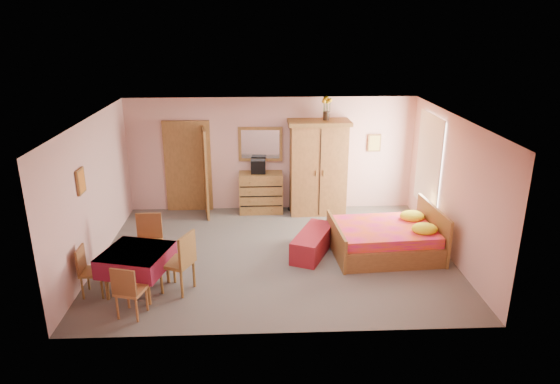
{
  "coord_description": "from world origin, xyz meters",
  "views": [
    {
      "loc": [
        -0.29,
        -8.53,
        4.21
      ],
      "look_at": [
        0.1,
        0.3,
        1.15
      ],
      "focal_mm": 32.0,
      "sensor_mm": 36.0,
      "label": 1
    }
  ],
  "objects_px": {
    "chair_south": "(131,290)",
    "chair_west": "(93,271)",
    "chest_of_drawers": "(261,193)",
    "chair_east": "(177,262)",
    "wardrobe": "(318,168)",
    "sunflower_vase": "(326,108)",
    "wall_mirror": "(260,144)",
    "bed": "(385,231)",
    "chair_north": "(148,243)",
    "bench": "(313,243)",
    "floor_lamp": "(293,169)",
    "dining_table": "(138,271)",
    "stereo": "(258,167)"
  },
  "relations": [
    {
      "from": "sunflower_vase",
      "to": "bench",
      "type": "distance_m",
      "value": 3.12
    },
    {
      "from": "stereo",
      "to": "chair_east",
      "type": "height_order",
      "value": "stereo"
    },
    {
      "from": "wardrobe",
      "to": "dining_table",
      "type": "xyz_separation_m",
      "value": [
        -3.32,
        -3.39,
        -0.71
      ]
    },
    {
      "from": "wall_mirror",
      "to": "chair_east",
      "type": "height_order",
      "value": "wall_mirror"
    },
    {
      "from": "bench",
      "to": "dining_table",
      "type": "relative_size",
      "value": 1.32
    },
    {
      "from": "wardrobe",
      "to": "chair_west",
      "type": "bearing_deg",
      "value": -140.26
    },
    {
      "from": "wall_mirror",
      "to": "wardrobe",
      "type": "bearing_deg",
      "value": -10.25
    },
    {
      "from": "chair_south",
      "to": "chair_west",
      "type": "bearing_deg",
      "value": 154.7
    },
    {
      "from": "sunflower_vase",
      "to": "chair_west",
      "type": "relative_size",
      "value": 0.62
    },
    {
      "from": "chest_of_drawers",
      "to": "sunflower_vase",
      "type": "distance_m",
      "value": 2.41
    },
    {
      "from": "chest_of_drawers",
      "to": "wall_mirror",
      "type": "height_order",
      "value": "wall_mirror"
    },
    {
      "from": "chest_of_drawers",
      "to": "chair_east",
      "type": "xyz_separation_m",
      "value": [
        -1.39,
        -3.49,
        0.05
      ]
    },
    {
      "from": "floor_lamp",
      "to": "dining_table",
      "type": "relative_size",
      "value": 1.99
    },
    {
      "from": "chest_of_drawers",
      "to": "chair_west",
      "type": "bearing_deg",
      "value": -127.56
    },
    {
      "from": "sunflower_vase",
      "to": "chair_east",
      "type": "bearing_deg",
      "value": -129.37
    },
    {
      "from": "chest_of_drawers",
      "to": "dining_table",
      "type": "xyz_separation_m",
      "value": [
        -2.03,
        -3.48,
        -0.1
      ]
    },
    {
      "from": "floor_lamp",
      "to": "sunflower_vase",
      "type": "distance_m",
      "value": 1.58
    },
    {
      "from": "wall_mirror",
      "to": "bench",
      "type": "height_order",
      "value": "wall_mirror"
    },
    {
      "from": "wardrobe",
      "to": "chair_north",
      "type": "height_order",
      "value": "wardrobe"
    },
    {
      "from": "wardrobe",
      "to": "bed",
      "type": "distance_m",
      "value": 2.49
    },
    {
      "from": "chair_west",
      "to": "sunflower_vase",
      "type": "bearing_deg",
      "value": 129.12
    },
    {
      "from": "sunflower_vase",
      "to": "chair_east",
      "type": "relative_size",
      "value": 0.5
    },
    {
      "from": "wall_mirror",
      "to": "wardrobe",
      "type": "xyz_separation_m",
      "value": [
        1.29,
        -0.3,
        -0.48
      ]
    },
    {
      "from": "wardrobe",
      "to": "sunflower_vase",
      "type": "distance_m",
      "value": 1.34
    },
    {
      "from": "chair_south",
      "to": "chair_north",
      "type": "distance_m",
      "value": 1.48
    },
    {
      "from": "sunflower_vase",
      "to": "chair_west",
      "type": "xyz_separation_m",
      "value": [
        -4.15,
        -3.52,
        -1.98
      ]
    },
    {
      "from": "floor_lamp",
      "to": "chair_west",
      "type": "height_order",
      "value": "floor_lamp"
    },
    {
      "from": "floor_lamp",
      "to": "chair_east",
      "type": "height_order",
      "value": "floor_lamp"
    },
    {
      "from": "chest_of_drawers",
      "to": "bed",
      "type": "bearing_deg",
      "value": -44.87
    },
    {
      "from": "chest_of_drawers",
      "to": "chair_east",
      "type": "relative_size",
      "value": 0.95
    },
    {
      "from": "dining_table",
      "to": "chair_south",
      "type": "relative_size",
      "value": 1.16
    },
    {
      "from": "wall_mirror",
      "to": "bed",
      "type": "height_order",
      "value": "wall_mirror"
    },
    {
      "from": "bench",
      "to": "chair_east",
      "type": "bearing_deg",
      "value": -151.7
    },
    {
      "from": "floor_lamp",
      "to": "chair_west",
      "type": "relative_size",
      "value": 2.37
    },
    {
      "from": "bench",
      "to": "chair_east",
      "type": "relative_size",
      "value": 1.27
    },
    {
      "from": "floor_lamp",
      "to": "chair_west",
      "type": "bearing_deg",
      "value": -133.42
    },
    {
      "from": "chair_north",
      "to": "wardrobe",
      "type": "bearing_deg",
      "value": -142.25
    },
    {
      "from": "stereo",
      "to": "chair_south",
      "type": "height_order",
      "value": "stereo"
    },
    {
      "from": "sunflower_vase",
      "to": "chair_south",
      "type": "relative_size",
      "value": 0.61
    },
    {
      "from": "dining_table",
      "to": "sunflower_vase",
      "type": "bearing_deg",
      "value": 44.77
    },
    {
      "from": "wardrobe",
      "to": "sunflower_vase",
      "type": "relative_size",
      "value": 4.14
    },
    {
      "from": "bed",
      "to": "stereo",
      "type": "bearing_deg",
      "value": 132.01
    },
    {
      "from": "chest_of_drawers",
      "to": "chair_south",
      "type": "xyz_separation_m",
      "value": [
        -1.96,
        -4.19,
        -0.04
      ]
    },
    {
      "from": "chair_north",
      "to": "chair_east",
      "type": "xyz_separation_m",
      "value": [
        0.61,
        -0.77,
        0.02
      ]
    },
    {
      "from": "wall_mirror",
      "to": "floor_lamp",
      "type": "height_order",
      "value": "floor_lamp"
    },
    {
      "from": "wall_mirror",
      "to": "chair_west",
      "type": "height_order",
      "value": "wall_mirror"
    },
    {
      "from": "dining_table",
      "to": "stereo",
      "type": "bearing_deg",
      "value": 60.51
    },
    {
      "from": "wardrobe",
      "to": "chair_south",
      "type": "xyz_separation_m",
      "value": [
        -3.25,
        -4.1,
        -0.64
      ]
    },
    {
      "from": "chest_of_drawers",
      "to": "wardrobe",
      "type": "distance_m",
      "value": 1.42
    },
    {
      "from": "stereo",
      "to": "sunflower_vase",
      "type": "relative_size",
      "value": 0.64
    }
  ]
}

